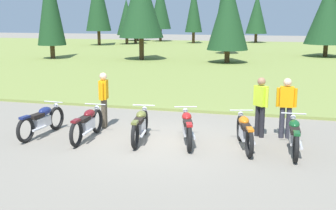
{
  "coord_description": "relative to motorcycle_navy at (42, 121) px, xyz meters",
  "views": [
    {
      "loc": [
        2.96,
        -10.35,
        3.27
      ],
      "look_at": [
        0.0,
        0.6,
        0.9
      ],
      "focal_mm": 44.93,
      "sensor_mm": 36.0,
      "label": 1
    }
  ],
  "objects": [
    {
      "name": "motorcycle_orange",
      "position": [
        5.59,
        0.31,
        0.0
      ],
      "size": [
        0.77,
        2.06,
        0.88
      ],
      "color": "black",
      "rests_on": "ground"
    },
    {
      "name": "motorcycle_british_green",
      "position": [
        6.8,
        0.25,
        0.0
      ],
      "size": [
        0.62,
        2.1,
        0.88
      ],
      "color": "black",
      "rests_on": "ground"
    },
    {
      "name": "forest_treeline",
      "position": [
        0.85,
        32.25,
        3.71
      ],
      "size": [
        39.82,
        28.95,
        8.98
      ],
      "color": "#47331E",
      "rests_on": "ground"
    },
    {
      "name": "motorcycle_red",
      "position": [
        4.09,
        0.36,
        0.0
      ],
      "size": [
        0.82,
        2.04,
        0.88
      ],
      "color": "black",
      "rests_on": "ground"
    },
    {
      "name": "grass_moorland",
      "position": [
        3.43,
        25.97,
        -0.39
      ],
      "size": [
        80.0,
        44.0,
        0.1
      ],
      "primitive_type": "cube",
      "color": "olive",
      "rests_on": "ground"
    },
    {
      "name": "rider_checking_bike",
      "position": [
        1.32,
        1.3,
        0.51
      ],
      "size": [
        0.28,
        0.54,
        1.67
      ],
      "color": "#4C4233",
      "rests_on": "ground"
    },
    {
      "name": "motorcycle_navy",
      "position": [
        0.0,
        0.0,
        0.0
      ],
      "size": [
        0.62,
        2.1,
        0.88
      ],
      "color": "black",
      "rests_on": "ground"
    },
    {
      "name": "motorcycle_maroon",
      "position": [
        1.39,
        0.01,
        0.0
      ],
      "size": [
        0.62,
        2.1,
        0.88
      ],
      "color": "black",
      "rests_on": "ground"
    },
    {
      "name": "motorcycle_olive",
      "position": [
        2.83,
        0.24,
        0.0
      ],
      "size": [
        0.65,
        2.09,
        0.88
      ],
      "color": "black",
      "rests_on": "ground"
    },
    {
      "name": "rider_near_row_end",
      "position": [
        5.9,
        1.5,
        0.51
      ],
      "size": [
        0.42,
        0.41,
        1.67
      ],
      "color": "black",
      "rests_on": "ground"
    },
    {
      "name": "ground_plane",
      "position": [
        3.43,
        0.25,
        -0.44
      ],
      "size": [
        140.0,
        140.0,
        0.0
      ],
      "primitive_type": "plane",
      "color": "gray"
    },
    {
      "name": "rider_in_hivis_vest",
      "position": [
        6.59,
        1.54,
        0.51
      ],
      "size": [
        0.55,
        0.23,
        1.67
      ],
      "color": "#2D2D38",
      "rests_on": "ground"
    }
  ]
}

